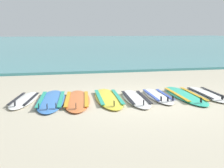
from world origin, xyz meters
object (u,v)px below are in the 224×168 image
at_px(surfboard_1, 51,100).
at_px(surfboard_4, 136,98).
at_px(surfboard_5, 158,96).
at_px(surfboard_7, 206,94).
at_px(surfboard_0, 24,100).
at_px(surfboard_6, 185,95).
at_px(surfboard_2, 77,100).
at_px(surfboard_3, 108,98).

xyz_separation_m(surfboard_1, surfboard_4, (2.02, -0.26, -0.00)).
bearing_deg(surfboard_5, surfboard_7, -2.05).
xyz_separation_m(surfboard_1, surfboard_5, (2.65, -0.10, 0.00)).
distance_m(surfboard_0, surfboard_4, 2.68).
distance_m(surfboard_5, surfboard_6, 0.71).
relative_size(surfboard_1, surfboard_6, 1.03).
distance_m(surfboard_4, surfboard_5, 0.65).
height_order(surfboard_1, surfboard_4, same).
bearing_deg(surfboard_4, surfboard_7, 3.17).
xyz_separation_m(surfboard_0, surfboard_2, (1.22, -0.31, -0.00)).
relative_size(surfboard_1, surfboard_4, 1.18).
xyz_separation_m(surfboard_0, surfboard_7, (4.60, -0.35, -0.00)).
height_order(surfboard_0, surfboard_1, same).
bearing_deg(surfboard_4, surfboard_1, 172.74).
height_order(surfboard_1, surfboard_5, same).
xyz_separation_m(surfboard_2, surfboard_4, (1.42, -0.15, 0.00)).
distance_m(surfboard_3, surfboard_6, 1.98).
height_order(surfboard_1, surfboard_6, same).
height_order(surfboard_1, surfboard_7, same).
bearing_deg(surfboard_6, surfboard_3, 176.25).
relative_size(surfboard_2, surfboard_7, 1.14).
relative_size(surfboard_1, surfboard_5, 1.28).
relative_size(surfboard_5, surfboard_7, 0.93).
relative_size(surfboard_1, surfboard_2, 1.04).
xyz_separation_m(surfboard_1, surfboard_3, (1.38, -0.05, -0.00)).
bearing_deg(surfboard_1, surfboard_3, -2.25).
relative_size(surfboard_4, surfboard_6, 0.87).
bearing_deg(surfboard_7, surfboard_2, 179.34).
xyz_separation_m(surfboard_0, surfboard_4, (2.64, -0.45, -0.00)).
relative_size(surfboard_5, surfboard_6, 0.80).
bearing_deg(surfboard_4, surfboard_0, 170.22).
relative_size(surfboard_0, surfboard_4, 0.91).
relative_size(surfboard_3, surfboard_4, 1.15).
bearing_deg(surfboard_5, surfboard_2, -179.75).
xyz_separation_m(surfboard_1, surfboard_2, (0.60, -0.11, -0.00)).
bearing_deg(surfboard_1, surfboard_0, 162.38).
distance_m(surfboard_1, surfboard_7, 3.98).
relative_size(surfboard_2, surfboard_3, 0.99).
height_order(surfboard_4, surfboard_5, same).
distance_m(surfboard_1, surfboard_3, 1.38).
height_order(surfboard_3, surfboard_6, same).
bearing_deg(surfboard_2, surfboard_0, 165.86).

